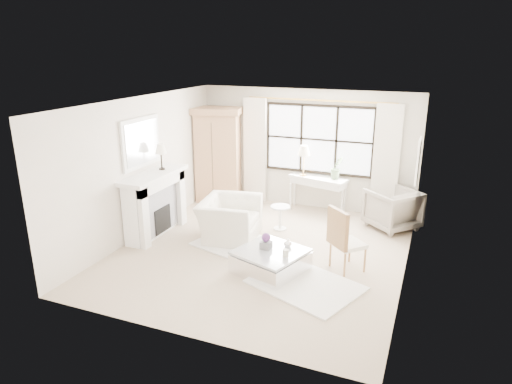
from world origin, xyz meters
TOP-DOWN VIEW (x-y plane):
  - floor at (0.00, 0.00)m, footprint 5.50×5.50m
  - ceiling at (0.00, 0.00)m, footprint 5.50×5.50m
  - wall_back at (0.00, 2.75)m, footprint 5.00×0.00m
  - wall_front at (0.00, -2.75)m, footprint 5.00×0.00m
  - wall_left at (-2.50, 0.00)m, footprint 0.00×5.50m
  - wall_right at (2.50, 0.00)m, footprint 0.00×5.50m
  - window_pane at (0.30, 2.73)m, footprint 2.40×0.02m
  - window_frame at (0.30, 2.72)m, footprint 2.50×0.04m
  - curtain_rod at (0.30, 2.67)m, footprint 3.30×0.04m
  - curtain_left at (-1.20, 2.65)m, footprint 0.55×0.10m
  - curtain_right at (1.80, 2.65)m, footprint 0.55×0.10m
  - fireplace at (-2.27, 0.00)m, footprint 0.58×1.66m
  - mirror_frame at (-2.47, 0.00)m, footprint 0.05×1.15m
  - mirror_glass at (-2.44, 0.00)m, footprint 0.02×1.00m
  - art_frame at (2.47, 1.70)m, footprint 0.04×0.62m
  - art_canvas at (2.45, 1.70)m, footprint 0.01×0.52m
  - mantel_lamp at (-2.23, 0.29)m, footprint 0.22×0.22m
  - armoire at (-2.03, 2.34)m, footprint 1.25×0.94m
  - console_table at (0.38, 2.51)m, footprint 1.37×0.75m
  - console_lamp at (0.03, 2.49)m, footprint 0.28×0.28m
  - orchid_plant at (0.78, 2.50)m, footprint 0.36×0.34m
  - side_table at (-0.03, 1.13)m, footprint 0.40×0.40m
  - rug_left at (-0.44, 0.09)m, footprint 1.91×1.58m
  - rug_right at (1.10, -0.90)m, footprint 1.93×1.71m
  - club_armchair at (-0.81, 0.36)m, footprint 1.21×1.34m
  - wingback_chair at (2.06, 2.07)m, footprint 1.27×1.27m
  - french_chair at (1.57, -0.12)m, footprint 0.68×0.68m
  - coffee_table at (0.42, -0.65)m, footprint 1.26×1.26m
  - planter_box at (0.32, -0.61)m, footprint 0.18×0.18m
  - planter_flowers at (0.32, -0.61)m, footprint 0.15×0.15m
  - pillar_candle at (0.72, -0.77)m, footprint 0.10×0.10m
  - coffee_vase at (0.63, -0.41)m, footprint 0.17×0.17m

SIDE VIEW (x-z plane):
  - floor at x=0.00m, z-range 0.00..0.00m
  - rug_left at x=-0.44m, z-range 0.00..0.03m
  - rug_right at x=1.10m, z-range 0.00..0.03m
  - coffee_table at x=0.42m, z-range -0.01..0.37m
  - french_chair at x=1.57m, z-range -0.23..0.85m
  - side_table at x=-0.03m, z-range 0.08..0.58m
  - club_armchair at x=-0.81m, z-range 0.00..0.78m
  - console_table at x=0.38m, z-range 0.00..0.80m
  - wingback_chair at x=2.06m, z-range 0.00..0.83m
  - pillar_candle at x=0.72m, z-range 0.38..0.50m
  - planter_box at x=0.32m, z-range 0.38..0.51m
  - coffee_vase at x=0.63m, z-range 0.38..0.52m
  - planter_flowers at x=0.32m, z-range 0.51..0.65m
  - fireplace at x=-2.27m, z-range 0.02..1.28m
  - orchid_plant at x=0.78m, z-range 0.80..1.31m
  - armoire at x=-2.03m, z-range 0.02..2.26m
  - curtain_left at x=-1.20m, z-range 0.00..2.47m
  - curtain_right at x=1.80m, z-range 0.00..2.47m
  - wall_left at x=-2.50m, z-range -1.40..4.10m
  - wall_right at x=2.50m, z-range -1.40..4.10m
  - wall_back at x=0.00m, z-range -1.15..3.85m
  - wall_front at x=0.00m, z-range -1.15..3.85m
  - console_lamp at x=0.03m, z-range 1.01..1.70m
  - art_frame at x=2.47m, z-range 1.14..1.96m
  - art_canvas at x=2.45m, z-range 1.19..1.91m
  - window_pane at x=0.30m, z-range 0.85..2.35m
  - window_frame at x=0.30m, z-range 0.85..2.35m
  - mantel_lamp at x=-2.23m, z-range 1.40..1.91m
  - mirror_frame at x=-2.47m, z-range 1.37..2.31m
  - mirror_glass at x=-2.44m, z-range 1.44..2.24m
  - curtain_rod at x=0.30m, z-range 2.45..2.49m
  - ceiling at x=0.00m, z-range 2.70..2.70m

